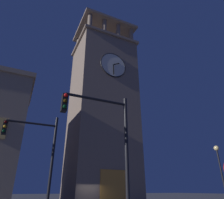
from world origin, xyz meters
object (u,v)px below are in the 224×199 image
traffic_signal_mid (107,138)px  street_lamp (220,166)px  traffic_signal_near (37,151)px  clocktower (102,111)px

traffic_signal_mid → street_lamp: 13.45m
traffic_signal_near → traffic_signal_mid: 5.03m
clocktower → traffic_signal_mid: (7.03, 17.82, -8.46)m
clocktower → street_lamp: (-5.58, 13.14, -8.57)m
traffic_signal_mid → street_lamp: bearing=-159.6°
traffic_signal_mid → clocktower: bearing=-111.5°
traffic_signal_near → clocktower: bearing=-124.9°
clocktower → street_lamp: clocktower is taller
clocktower → traffic_signal_mid: size_ratio=5.02×
street_lamp → clocktower: bearing=-67.0°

